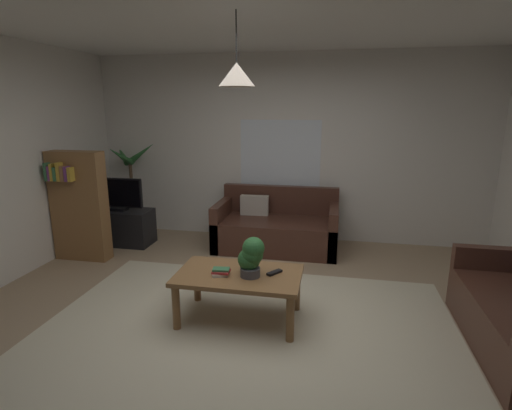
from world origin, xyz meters
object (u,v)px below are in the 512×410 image
coffee_table (239,280)px  remote_on_table_0 (274,272)px  book_on_table_0 (220,274)px  tv (117,194)px  book_on_table_2 (221,269)px  bookshelf_corner (79,205)px  tv_stand (121,227)px  potted_palm_corner (133,194)px  potted_plant_on_table (251,256)px  pendant_lamp (237,74)px  couch_under_window (276,229)px  book_on_table_1 (221,271)px

coffee_table → remote_on_table_0: size_ratio=7.07×
book_on_table_0 → tv: tv is taller
book_on_table_2 → bookshelf_corner: bookshelf_corner is taller
tv_stand → potted_palm_corner: size_ratio=0.62×
tv → book_on_table_0: bearing=-41.8°
book_on_table_2 → tv_stand: size_ratio=0.16×
tv_stand → potted_palm_corner: (-0.07, 0.54, 0.36)m
potted_palm_corner → coffee_table: bearing=-45.6°
tv_stand → tv: bearing=-90.0°
potted_plant_on_table → pendant_lamp: size_ratio=0.63×
couch_under_window → remote_on_table_0: (0.27, -1.95, 0.20)m
coffee_table → potted_plant_on_table: (0.12, -0.03, 0.26)m
coffee_table → potted_plant_on_table: bearing=-15.0°
tv → pendant_lamp: bearing=-38.6°
book_on_table_1 → book_on_table_2: bearing=-111.2°
remote_on_table_0 → bookshelf_corner: bearing=-165.2°
book_on_table_0 → bookshelf_corner: bookshelf_corner is taller
book_on_table_1 → remote_on_table_0: (0.47, 0.12, -0.02)m
coffee_table → tv_stand: 2.80m
book_on_table_0 → book_on_table_1: (0.01, 0.00, 0.02)m
couch_under_window → potted_plant_on_table: potted_plant_on_table is taller
coffee_table → tv_stand: bearing=141.1°
remote_on_table_0 → tv_stand: size_ratio=0.18×
couch_under_window → book_on_table_1: couch_under_window is taller
couch_under_window → potted_palm_corner: size_ratio=1.15×
book_on_table_0 → book_on_table_2: size_ratio=0.94×
pendant_lamp → coffee_table: bearing=-45.0°
book_on_table_2 → potted_palm_corner: bearing=131.6°
remote_on_table_0 → potted_palm_corner: 3.41m
couch_under_window → book_on_table_2: 2.10m
potted_plant_on_table → pendant_lamp: (-0.12, 0.03, 1.54)m
coffee_table → tv: (-2.17, 1.73, 0.35)m
book_on_table_0 → potted_palm_corner: bearing=131.5°
book_on_table_1 → tv_stand: size_ratio=0.17×
book_on_table_0 → pendant_lamp: (0.16, 0.07, 1.72)m
coffee_table → tv: 2.80m
book_on_table_1 → potted_palm_corner: (-2.10, 2.37, 0.11)m
book_on_table_2 → tv_stand: bearing=138.0°
book_on_table_0 → tv: 2.72m
coffee_table → pendant_lamp: 1.80m
potted_plant_on_table → book_on_table_2: bearing=-171.7°
remote_on_table_0 → potted_palm_corner: potted_palm_corner is taller
book_on_table_2 → book_on_table_1: bearing=68.8°
tv → remote_on_table_0: bearing=-34.0°
couch_under_window → potted_palm_corner: (-2.30, 0.29, 0.33)m
book_on_table_1 → potted_plant_on_table: 0.31m
book_on_table_2 → remote_on_table_0: book_on_table_2 is taller
remote_on_table_0 → book_on_table_2: bearing=-128.5°
tv → potted_palm_corner: (-0.07, 0.56, -0.13)m
tv → tv_stand: bearing=90.0°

